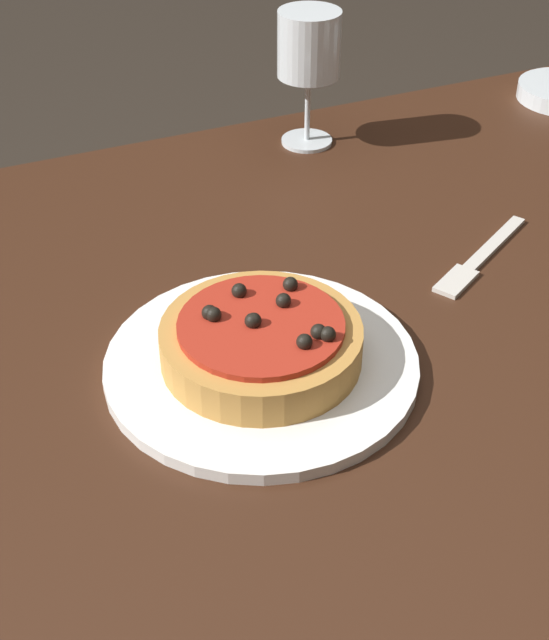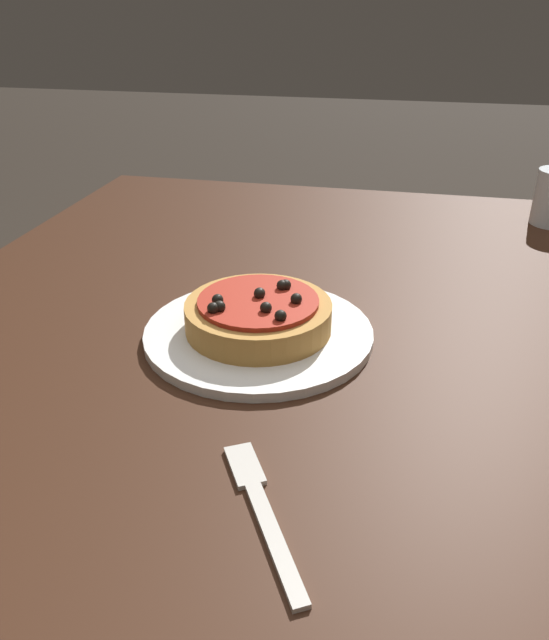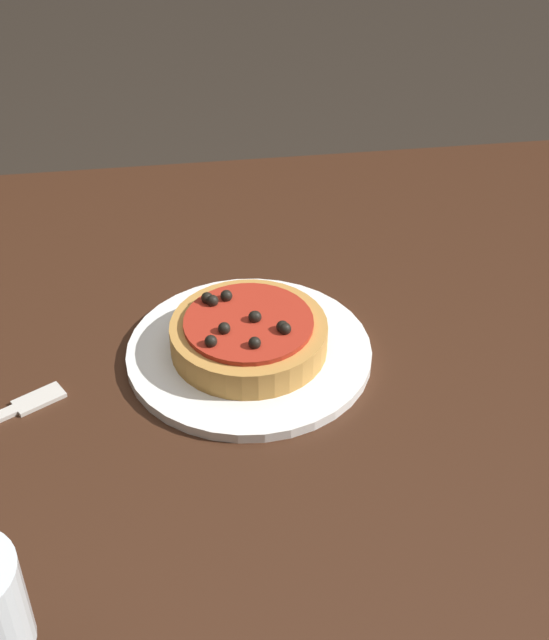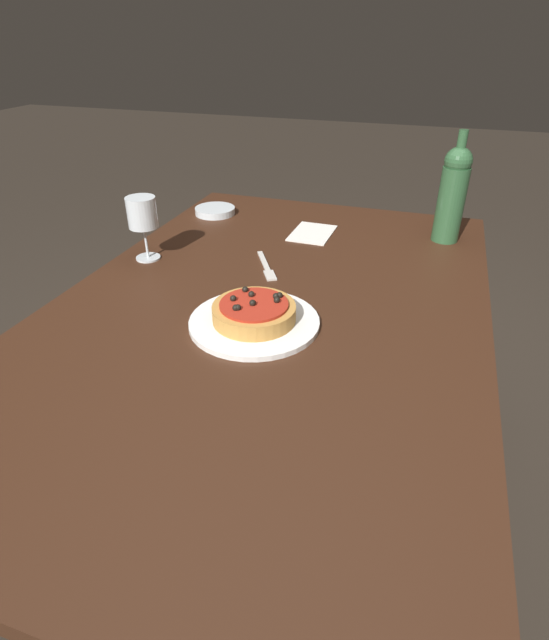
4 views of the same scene
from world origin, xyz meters
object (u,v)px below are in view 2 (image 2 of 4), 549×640
dinner_plate (258,333)px  dining_table (241,432)px  fork (260,505)px  pizza (258,314)px

dinner_plate → dining_table: bearing=0.4°
dining_table → fork: size_ratio=9.14×
dinner_plate → fork: size_ratio=1.68×
fork → dinner_plate: bearing=-15.7°
dinner_plate → fork: bearing=13.9°
dinner_plate → fork: 0.29m
dinner_plate → pizza: 0.03m
dining_table → dinner_plate: size_ratio=5.44×
dinner_plate → fork: dinner_plate is taller
pizza → fork: pizza is taller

